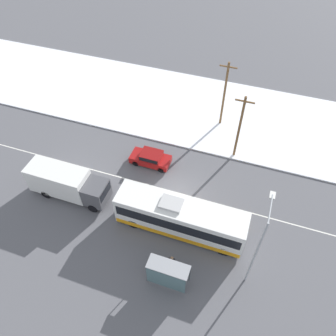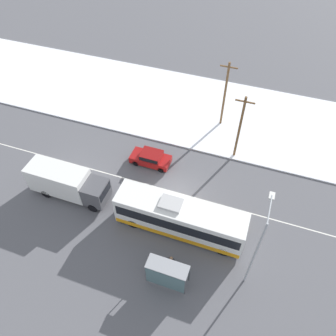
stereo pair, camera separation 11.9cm
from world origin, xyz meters
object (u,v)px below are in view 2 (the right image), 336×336
Objects in this scene: city_bus at (180,218)px; pedestrian_at_stop at (171,261)px; box_truck at (67,182)px; utility_pole_snowlot at (225,94)px; sedan_car at (151,158)px; bus_shelter at (166,274)px; utility_pole_roadside at (240,127)px; streetlamp at (258,242)px.

city_bus is 3.69m from pedestrian_at_stop.
box_truck is 0.96× the size of utility_pole_snowlot.
utility_pole_snowlot reaches higher than pedestrian_at_stop.
sedan_car is at bearing -121.76° from utility_pole_snowlot.
bus_shelter is (5.71, -11.39, 0.89)m from sedan_car.
sedan_car is (5.71, 6.20, -0.91)m from box_truck.
utility_pole_snowlot reaches higher than bus_shelter.
utility_pole_roadside is at bearing 75.67° from city_bus.
utility_pole_snowlot is at bearing -121.76° from sedan_car.
city_bus is 10.85m from box_truck.
city_bus is at bearing 96.55° from bus_shelter.
pedestrian_at_stop is (0.48, -3.59, -0.67)m from city_bus.
sedan_car is at bearing 142.61° from streetlamp.
streetlamp is 18.15m from utility_pole_snowlot.
pedestrian_at_stop is at bearing -18.48° from box_truck.
streetlamp reaches higher than sedan_car.
utility_pole_snowlot is at bearing 118.86° from utility_pole_roadside.
sedan_car is at bearing 128.79° from city_bus.
utility_pole_snowlot is at bearing 53.25° from box_truck.
box_truck is at bearing -126.75° from utility_pole_snowlot.
pedestrian_at_stop is (11.33, -3.79, -0.71)m from box_truck.
box_truck is at bearing 171.89° from streetlamp.
utility_pole_snowlot is (-0.37, 18.46, 3.06)m from pedestrian_at_stop.
pedestrian_at_stop is at bearing -88.84° from utility_pole_snowlot.
bus_shelter is 0.39× the size of streetlamp.
sedan_car is 2.48× the size of pedestrian_at_stop.
utility_pole_snowlot reaches higher than sedan_car.
sedan_car is 0.55× the size of utility_pole_roadside.
streetlamp is at bearing -8.11° from box_truck.
city_bus is 7.35m from streetlamp.
box_truck reaches higher than pedestrian_at_stop.
box_truck is at bearing 178.99° from city_bus.
bus_shelter is at bearing -97.65° from utility_pole_roadside.
city_bus is at bearing 97.57° from pedestrian_at_stop.
streetlamp is (16.99, -2.42, 3.31)m from box_truck.
city_bus reaches higher than box_truck.
utility_pole_snowlot is at bearing 89.60° from city_bus.
sedan_car is 11.46m from pedestrian_at_stop.
sedan_car is (-5.14, 6.39, -0.87)m from city_bus.
city_bus is 1.48× the size of utility_pole_roadside.
bus_shelter is (11.42, -5.19, -0.03)m from box_truck.
sedan_car is 10.48m from utility_pole_snowlot.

